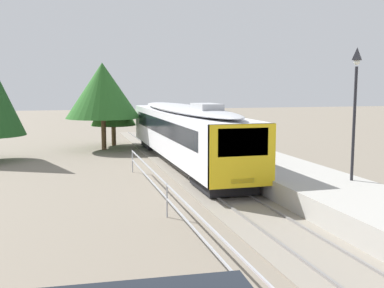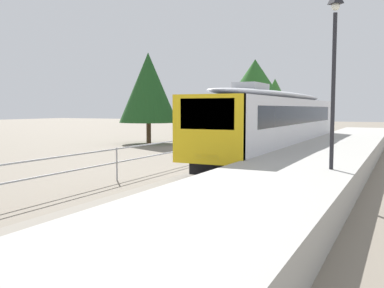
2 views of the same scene
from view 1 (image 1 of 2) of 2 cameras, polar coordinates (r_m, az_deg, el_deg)
The scene contains 7 objects.
ground_plane at distance 17.52m, azimuth -2.90°, elevation -8.30°, with size 160.00×160.00×0.00m, color slate.
track_rails at distance 18.37m, azimuth 6.35°, elevation -7.49°, with size 3.20×60.00×0.14m.
commuter_train at distance 27.05m, azimuth -1.15°, elevation 1.83°, with size 2.82×19.57×3.74m.
station_platform at distance 19.68m, azimuth 15.23°, elevation -5.46°, with size 3.90×60.00×0.90m, color #A8A59E.
platform_lamp_mid_platform at distance 19.19m, azimuth 20.04°, elevation 6.60°, with size 0.34×0.34×5.35m.
tree_behind_carpark at distance 34.45m, azimuth -11.26°, elevation 6.67°, with size 5.56×5.56×6.51m.
tree_distant_left at distance 36.78m, azimuth -9.98°, elevation 5.06°, with size 3.62×3.62×5.14m.
Camera 1 is at (-6.63, 5.52, 4.68)m, focal length 42.04 mm.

